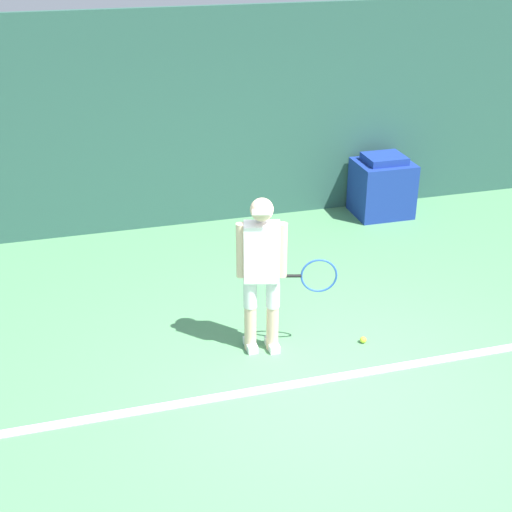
% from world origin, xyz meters
% --- Properties ---
extents(ground_plane, '(24.00, 24.00, 0.00)m').
position_xyz_m(ground_plane, '(0.00, 0.00, 0.00)').
color(ground_plane, '#518C5B').
extents(back_wall, '(24.00, 0.10, 2.90)m').
position_xyz_m(back_wall, '(0.00, 4.11, 1.45)').
color(back_wall, '#2D564C').
rests_on(back_wall, ground_plane).
extents(court_baseline, '(21.60, 0.10, 0.01)m').
position_xyz_m(court_baseline, '(0.00, 0.08, 0.01)').
color(court_baseline, white).
rests_on(court_baseline, ground_plane).
extents(tennis_player, '(0.94, 0.34, 1.62)m').
position_xyz_m(tennis_player, '(-0.46, 0.75, 0.90)').
color(tennis_player, beige).
rests_on(tennis_player, ground_plane).
extents(tennis_ball, '(0.07, 0.07, 0.07)m').
position_xyz_m(tennis_ball, '(0.56, 0.58, 0.03)').
color(tennis_ball, '#D1E533').
rests_on(tennis_ball, ground_plane).
extents(covered_chair, '(0.78, 0.68, 0.88)m').
position_xyz_m(covered_chair, '(2.15, 3.67, 0.42)').
color(covered_chair, navy).
rests_on(covered_chair, ground_plane).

